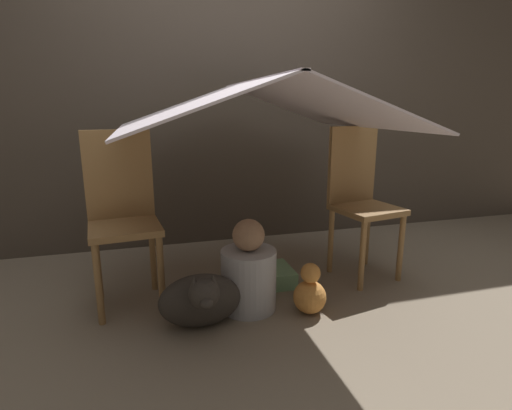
% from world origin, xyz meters
% --- Properties ---
extents(ground_plane, '(8.80, 8.80, 0.00)m').
position_xyz_m(ground_plane, '(0.00, 0.00, 0.00)').
color(ground_plane, gray).
extents(wall_back, '(7.00, 0.05, 2.50)m').
position_xyz_m(wall_back, '(0.00, 1.24, 1.25)').
color(wall_back, '#4C4238').
rests_on(wall_back, ground_plane).
extents(chair_left, '(0.41, 0.41, 0.98)m').
position_xyz_m(chair_left, '(-0.75, 0.31, 0.53)').
color(chair_left, olive).
rests_on(chair_left, ground_plane).
extents(chair_right, '(0.43, 0.43, 0.98)m').
position_xyz_m(chair_right, '(0.73, 0.31, 0.53)').
color(chair_right, olive).
rests_on(chair_right, ground_plane).
extents(sheet_canopy, '(1.49, 1.41, 0.27)m').
position_xyz_m(sheet_canopy, '(0.00, 0.24, 1.11)').
color(sheet_canopy, silver).
extents(person_front, '(0.30, 0.30, 0.52)m').
position_xyz_m(person_front, '(-0.10, 0.02, 0.21)').
color(person_front, '#B2B2B7').
rests_on(person_front, ground_plane).
extents(dog, '(0.42, 0.35, 0.35)m').
position_xyz_m(dog, '(-0.39, -0.11, 0.16)').
color(dog, '#332D28').
rests_on(dog, ground_plane).
extents(floor_cushion, '(0.36, 0.28, 0.10)m').
position_xyz_m(floor_cushion, '(0.07, 0.30, 0.05)').
color(floor_cushion, '#7FB27F').
rests_on(floor_cushion, ground_plane).
extents(plush_toy, '(0.18, 0.18, 0.28)m').
position_xyz_m(plush_toy, '(0.20, -0.12, 0.12)').
color(plush_toy, '#D88C3F').
rests_on(plush_toy, ground_plane).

